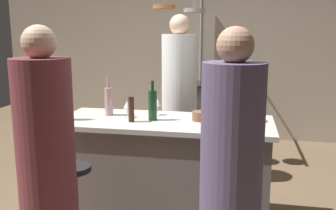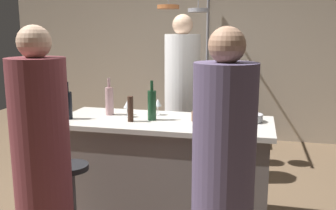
# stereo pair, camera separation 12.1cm
# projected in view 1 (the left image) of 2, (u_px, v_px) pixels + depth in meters

# --- Properties ---
(back_wall) EXTENTS (6.40, 0.16, 2.60)m
(back_wall) POSITION_uv_depth(u_px,v_px,m) (202.00, 53.00, 5.83)
(back_wall) COLOR #BCAD99
(back_wall) RESTS_ON ground_plane
(kitchen_island) EXTENTS (1.80, 0.72, 0.90)m
(kitchen_island) POSITION_uv_depth(u_px,v_px,m) (165.00, 171.00, 3.25)
(kitchen_island) COLOR slate
(kitchen_island) RESTS_ON ground_plane
(stove_range) EXTENTS (0.80, 0.64, 0.89)m
(stove_range) POSITION_uv_depth(u_px,v_px,m) (198.00, 112.00, 5.61)
(stove_range) COLOR #47474C
(stove_range) RESTS_ON ground_plane
(chef) EXTENTS (0.38, 0.38, 1.81)m
(chef) POSITION_uv_depth(u_px,v_px,m) (179.00, 105.00, 4.14)
(chef) COLOR white
(chef) RESTS_ON ground_plane
(bar_stool_left) EXTENTS (0.28, 0.28, 0.68)m
(bar_stool_left) POSITION_uv_depth(u_px,v_px,m) (75.00, 205.00, 2.77)
(bar_stool_left) COLOR #4C4C51
(bar_stool_left) RESTS_ON ground_plane
(guest_left) EXTENTS (0.35, 0.35, 1.67)m
(guest_left) POSITION_uv_depth(u_px,v_px,m) (47.00, 173.00, 2.33)
(guest_left) COLOR brown
(guest_left) RESTS_ON ground_plane
(guest_right) EXTENTS (0.35, 0.35, 1.66)m
(guest_right) POSITION_uv_depth(u_px,v_px,m) (231.00, 186.00, 2.14)
(guest_right) COLOR #594C6B
(guest_right) RESTS_ON ground_plane
(overhead_pot_rack) EXTENTS (0.61, 1.44, 2.17)m
(overhead_pot_rack) POSITION_uv_depth(u_px,v_px,m) (190.00, 30.00, 4.93)
(overhead_pot_rack) COLOR gray
(overhead_pot_rack) RESTS_ON ground_plane
(pepper_mill) EXTENTS (0.05, 0.05, 0.21)m
(pepper_mill) POSITION_uv_depth(u_px,v_px,m) (131.00, 109.00, 3.09)
(pepper_mill) COLOR #382319
(pepper_mill) RESTS_ON kitchen_island
(wine_bottle_rose) EXTENTS (0.07, 0.07, 0.33)m
(wine_bottle_rose) POSITION_uv_depth(u_px,v_px,m) (109.00, 101.00, 3.33)
(wine_bottle_rose) COLOR #B78C8E
(wine_bottle_rose) RESTS_ON kitchen_island
(wine_bottle_dark) EXTENTS (0.07, 0.07, 0.32)m
(wine_bottle_dark) POSITION_uv_depth(u_px,v_px,m) (67.00, 105.00, 3.15)
(wine_bottle_dark) COLOR black
(wine_bottle_dark) RESTS_ON kitchen_island
(wine_bottle_green) EXTENTS (0.07, 0.07, 0.33)m
(wine_bottle_green) POSITION_uv_depth(u_px,v_px,m) (153.00, 105.00, 3.14)
(wine_bottle_green) COLOR #193D23
(wine_bottle_green) RESTS_ON kitchen_island
(wine_glass_near_right_guest) EXTENTS (0.07, 0.07, 0.15)m
(wine_glass_near_right_guest) POSITION_uv_depth(u_px,v_px,m) (158.00, 103.00, 3.34)
(wine_glass_near_right_guest) COLOR silver
(wine_glass_near_right_guest) RESTS_ON kitchen_island
(wine_glass_near_left_guest) EXTENTS (0.07, 0.07, 0.15)m
(wine_glass_near_left_guest) POSITION_uv_depth(u_px,v_px,m) (127.00, 105.00, 3.25)
(wine_glass_near_left_guest) COLOR silver
(wine_glass_near_left_guest) RESTS_ON kitchen_island
(mixing_bowl_wooden) EXTENTS (0.14, 0.14, 0.08)m
(mixing_bowl_wooden) POSITION_uv_depth(u_px,v_px,m) (201.00, 116.00, 3.14)
(mixing_bowl_wooden) COLOR brown
(mixing_bowl_wooden) RESTS_ON kitchen_island
(mixing_bowl_steel) EXTENTS (0.19, 0.19, 0.06)m
(mixing_bowl_steel) POSITION_uv_depth(u_px,v_px,m) (251.00, 117.00, 3.13)
(mixing_bowl_steel) COLOR #B7B7BC
(mixing_bowl_steel) RESTS_ON kitchen_island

